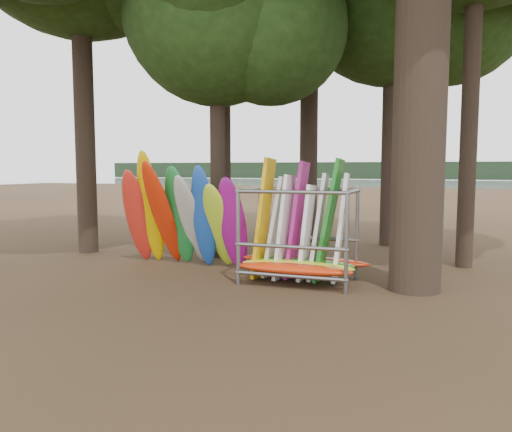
% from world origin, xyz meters
% --- Properties ---
extents(ground, '(120.00, 120.00, 0.00)m').
position_xyz_m(ground, '(0.00, 0.00, 0.00)').
color(ground, '#47331E').
rests_on(ground, ground).
extents(lake, '(160.00, 160.00, 0.00)m').
position_xyz_m(lake, '(0.00, 60.00, 0.00)').
color(lake, gray).
rests_on(lake, ground).
extents(far_shore, '(160.00, 4.00, 4.00)m').
position_xyz_m(far_shore, '(0.00, 110.00, 2.00)').
color(far_shore, black).
rests_on(far_shore, ground).
extents(oak_5, '(6.20, 6.20, 9.85)m').
position_xyz_m(oak_5, '(-1.23, 2.70, 7.13)').
color(oak_5, black).
rests_on(oak_5, ground).
extents(kayak_row, '(3.77, 1.97, 3.27)m').
position_xyz_m(kayak_row, '(-1.51, 1.06, 1.34)').
color(kayak_row, red).
rests_on(kayak_row, ground).
extents(storage_rack, '(3.21, 1.59, 2.93)m').
position_xyz_m(storage_rack, '(1.91, 0.30, 1.03)').
color(storage_rack, slate).
rests_on(storage_rack, ground).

